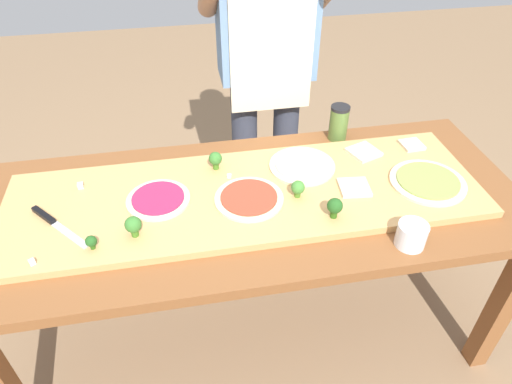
{
  "coord_description": "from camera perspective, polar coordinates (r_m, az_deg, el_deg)",
  "views": [
    {
      "loc": [
        -0.22,
        -1.19,
        1.75
      ],
      "look_at": [
        -0.0,
        -0.02,
        0.79
      ],
      "focal_mm": 31.89,
      "sensor_mm": 36.0,
      "label": 1
    }
  ],
  "objects": [
    {
      "name": "broccoli_floret_front_right",
      "position": [
        1.42,
        -15.15,
        -4.04
      ],
      "size": [
        0.05,
        0.05,
        0.07
      ],
      "color": "#3F7220",
      "rests_on": "cutting_board"
    },
    {
      "name": "pizza_slice_near_left",
      "position": [
        1.79,
        13.36,
        4.91
      ],
      "size": [
        0.13,
        0.13,
        0.01
      ],
      "primitive_type": "cube",
      "rotation": [
        0.0,
        0.0,
        0.35
      ],
      "color": "beige",
      "rests_on": "cutting_board"
    },
    {
      "name": "broccoli_floret_center_right",
      "position": [
        1.46,
        9.85,
        -1.82
      ],
      "size": [
        0.05,
        0.05,
        0.07
      ],
      "color": "#2C5915",
      "rests_on": "cutting_board"
    },
    {
      "name": "pizza_whole_tomato_red",
      "position": [
        1.52,
        -0.89,
        -0.79
      ],
      "size": [
        0.23,
        0.23,
        0.02
      ],
      "color": "beige",
      "rests_on": "cutting_board"
    },
    {
      "name": "cheese_crumble_b",
      "position": [
        1.68,
        -21.15,
        0.76
      ],
      "size": [
        0.02,
        0.02,
        0.02
      ],
      "primitive_type": "cube",
      "rotation": [
        0.0,
        0.0,
        0.08
      ],
      "color": "silver",
      "rests_on": "cutting_board"
    },
    {
      "name": "pizza_whole_cheese_artichoke",
      "position": [
        1.68,
        5.8,
        3.34
      ],
      "size": [
        0.24,
        0.24,
        0.02
      ],
      "color": "beige",
      "rests_on": "cutting_board"
    },
    {
      "name": "pizza_whole_pesto_green",
      "position": [
        1.7,
        20.74,
        1.24
      ],
      "size": [
        0.26,
        0.26,
        0.02
      ],
      "color": "beige",
      "rests_on": "cutting_board"
    },
    {
      "name": "pizza_slice_far_right",
      "position": [
        1.89,
        18.95,
        5.62
      ],
      "size": [
        0.09,
        0.09,
        0.01
      ],
      "primitive_type": "cube",
      "rotation": [
        0.0,
        0.0,
        0.07
      ],
      "color": "beige",
      "rests_on": "cutting_board"
    },
    {
      "name": "flour_cup",
      "position": [
        1.46,
        18.88,
        -5.24
      ],
      "size": [
        0.09,
        0.09,
        0.08
      ],
      "color": "white",
      "rests_on": "prep_table"
    },
    {
      "name": "broccoli_floret_front_mid",
      "position": [
        1.65,
        -5.11,
        4.12
      ],
      "size": [
        0.05,
        0.05,
        0.07
      ],
      "color": "#3F7220",
      "rests_on": "cutting_board"
    },
    {
      "name": "chefs_knife",
      "position": [
        1.58,
        -24.21,
        -3.33
      ],
      "size": [
        0.2,
        0.22,
        0.02
      ],
      "color": "#B7BABF",
      "rests_on": "cutting_board"
    },
    {
      "name": "sauce_jar",
      "position": [
        1.88,
        10.33,
        8.54
      ],
      "size": [
        0.08,
        0.08,
        0.15
      ],
      "color": "#517033",
      "rests_on": "prep_table"
    },
    {
      "name": "prep_table",
      "position": [
        1.63,
        -0.11,
        -3.28
      ],
      "size": [
        1.87,
        0.77,
        0.74
      ],
      "color": "brown",
      "rests_on": "ground"
    },
    {
      "name": "cook_center",
      "position": [
        2.0,
        1.36,
        16.95
      ],
      "size": [
        0.54,
        0.39,
        1.67
      ],
      "color": "#333847",
      "rests_on": "ground"
    },
    {
      "name": "cheese_crumble_a",
      "position": [
        1.62,
        -3.37,
        2.01
      ],
      "size": [
        0.02,
        0.02,
        0.01
      ],
      "primitive_type": "cube",
      "rotation": [
        0.0,
        0.0,
        1.07
      ],
      "color": "white",
      "rests_on": "cutting_board"
    },
    {
      "name": "pizza_whole_beet_magenta",
      "position": [
        1.55,
        -12.16,
        -0.88
      ],
      "size": [
        0.21,
        0.21,
        0.02
      ],
      "color": "beige",
      "rests_on": "cutting_board"
    },
    {
      "name": "ground_plane",
      "position": [
        2.13,
        -0.09,
        -16.36
      ],
      "size": [
        8.0,
        8.0,
        0.0
      ],
      "primitive_type": "plane",
      "color": "#896B4C"
    },
    {
      "name": "broccoli_floret_back_left",
      "position": [
        1.43,
        -19.97,
        -5.87
      ],
      "size": [
        0.03,
        0.03,
        0.05
      ],
      "color": "#2C5915",
      "rests_on": "cutting_board"
    },
    {
      "name": "cheese_crumble_c",
      "position": [
        1.46,
        -26.28,
        -7.87
      ],
      "size": [
        0.02,
        0.02,
        0.02
      ],
      "primitive_type": "cube",
      "rotation": [
        0.0,
        0.0,
        0.52
      ],
      "color": "white",
      "rests_on": "cutting_board"
    },
    {
      "name": "cutting_board",
      "position": [
        1.56,
        -1.23,
        -0.44
      ],
      "size": [
        1.62,
        0.5,
        0.03
      ],
      "primitive_type": "cube",
      "color": "tan",
      "rests_on": "prep_table"
    },
    {
      "name": "broccoli_floret_back_right",
      "position": [
        1.52,
        5.29,
        0.52
      ],
      "size": [
        0.05,
        0.05,
        0.06
      ],
      "color": "#487A23",
      "rests_on": "cutting_board"
    },
    {
      "name": "pizza_slice_far_left",
      "position": [
        1.6,
        12.23,
        0.57
      ],
      "size": [
        0.11,
        0.11,
        0.01
      ],
      "primitive_type": "cube",
      "rotation": [
        0.0,
        0.0,
        -0.1
      ],
      "color": "beige",
      "rests_on": "cutting_board"
    }
  ]
}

